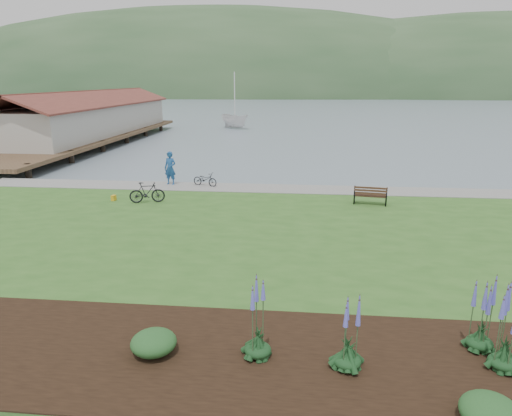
# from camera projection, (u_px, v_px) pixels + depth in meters

# --- Properties ---
(ground) EXTENTS (600.00, 600.00, 0.00)m
(ground) POSITION_uv_depth(u_px,v_px,m) (253.00, 234.00, 19.93)
(ground) COLOR slate
(ground) RESTS_ON ground
(lawn) EXTENTS (34.00, 20.00, 0.40)m
(lawn) POSITION_uv_depth(u_px,v_px,m) (248.00, 245.00, 17.96)
(lawn) COLOR #305F21
(lawn) RESTS_ON ground
(shoreline_path) EXTENTS (34.00, 2.20, 0.03)m
(shoreline_path) POSITION_uv_depth(u_px,v_px,m) (266.00, 188.00, 26.42)
(shoreline_path) COLOR gray
(shoreline_path) RESTS_ON lawn
(garden_bed) EXTENTS (24.00, 4.40, 0.04)m
(garden_bed) POSITION_uv_depth(u_px,v_px,m) (341.00, 363.00, 10.14)
(garden_bed) COLOR black
(garden_bed) RESTS_ON lawn
(far_hillside) EXTENTS (580.00, 80.00, 38.00)m
(far_hillside) POSITION_uv_depth(u_px,v_px,m) (349.00, 96.00, 180.73)
(far_hillside) COLOR #30522E
(far_hillside) RESTS_ON ground
(pier_pavilion) EXTENTS (8.00, 36.00, 5.40)m
(pier_pavilion) POSITION_uv_depth(u_px,v_px,m) (91.00, 118.00, 47.50)
(pier_pavilion) COLOR #4C3826
(pier_pavilion) RESTS_ON ground
(park_bench) EXTENTS (1.69, 0.90, 1.00)m
(park_bench) POSITION_uv_depth(u_px,v_px,m) (370.00, 195.00, 22.91)
(park_bench) COLOR #321E13
(park_bench) RESTS_ON lawn
(person) EXTENTS (0.96, 0.77, 2.35)m
(person) POSITION_uv_depth(u_px,v_px,m) (170.00, 165.00, 27.09)
(person) COLOR #1D4B87
(person) RESTS_ON lawn
(bicycle_a) EXTENTS (1.02, 1.65, 0.82)m
(bicycle_a) POSITION_uv_depth(u_px,v_px,m) (205.00, 179.00, 26.96)
(bicycle_a) COLOR black
(bicycle_a) RESTS_ON lawn
(bicycle_b) EXTENTS (0.98, 1.86, 1.07)m
(bicycle_b) POSITION_uv_depth(u_px,v_px,m) (147.00, 192.00, 23.28)
(bicycle_b) COLOR black
(bicycle_b) RESTS_ON lawn
(sailboat) EXTENTS (12.91, 12.91, 23.85)m
(sailboat) POSITION_uv_depth(u_px,v_px,m) (235.00, 128.00, 62.66)
(sailboat) COLOR silver
(sailboat) RESTS_ON ground
(pannier) EXTENTS (0.22, 0.29, 0.29)m
(pannier) POSITION_uv_depth(u_px,v_px,m) (114.00, 198.00, 23.79)
(pannier) COLOR gold
(pannier) RESTS_ON lawn
(echium_0) EXTENTS (0.62, 0.62, 1.81)m
(echium_0) POSITION_uv_depth(u_px,v_px,m) (348.00, 340.00, 9.80)
(echium_0) COLOR #133519
(echium_0) RESTS_ON garden_bed
(echium_1) EXTENTS (0.62, 0.62, 2.01)m
(echium_1) POSITION_uv_depth(u_px,v_px,m) (483.00, 316.00, 10.43)
(echium_1) COLOR #133519
(echium_1) RESTS_ON garden_bed
(echium_2) EXTENTS (0.62, 0.62, 2.01)m
(echium_2) POSITION_uv_depth(u_px,v_px,m) (507.00, 333.00, 9.70)
(echium_2) COLOR #133519
(echium_2) RESTS_ON garden_bed
(echium_4) EXTENTS (0.62, 0.62, 2.38)m
(echium_4) POSITION_uv_depth(u_px,v_px,m) (258.00, 320.00, 10.13)
(echium_4) COLOR #133519
(echium_4) RESTS_ON garden_bed
(shrub_0) EXTENTS (1.05, 1.05, 0.53)m
(shrub_0) POSITION_uv_depth(u_px,v_px,m) (154.00, 343.00, 10.43)
(shrub_0) COLOR #1E4C21
(shrub_0) RESTS_ON garden_bed
(shrub_1) EXTENTS (1.09, 1.09, 0.54)m
(shrub_1) POSITION_uv_depth(u_px,v_px,m) (491.00, 413.00, 8.23)
(shrub_1) COLOR #1E4C21
(shrub_1) RESTS_ON garden_bed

